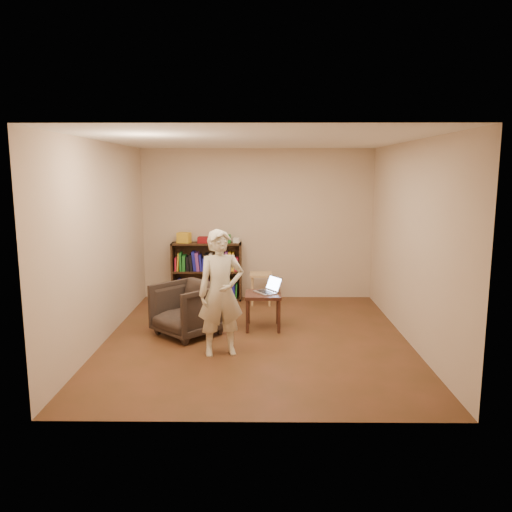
{
  "coord_description": "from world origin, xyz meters",
  "views": [
    {
      "loc": [
        0.06,
        -6.39,
        2.21
      ],
      "look_at": [
        -0.01,
        0.35,
        1.07
      ],
      "focal_mm": 35.0,
      "sensor_mm": 36.0,
      "label": 1
    }
  ],
  "objects_px": {
    "armchair": "(187,309)",
    "laptop": "(269,289)",
    "bookshelf": "(207,275)",
    "side_table": "(263,299)",
    "stool": "(261,279)",
    "person": "(221,293)"
  },
  "relations": [
    {
      "from": "side_table",
      "to": "laptop",
      "type": "relative_size",
      "value": 1.19
    },
    {
      "from": "stool",
      "to": "laptop",
      "type": "xyz_separation_m",
      "value": [
        0.11,
        -1.27,
        0.14
      ]
    },
    {
      "from": "laptop",
      "to": "person",
      "type": "height_order",
      "value": "person"
    },
    {
      "from": "person",
      "to": "bookshelf",
      "type": "bearing_deg",
      "value": 85.05
    },
    {
      "from": "armchair",
      "to": "person",
      "type": "distance_m",
      "value": 0.98
    },
    {
      "from": "side_table",
      "to": "person",
      "type": "height_order",
      "value": "person"
    },
    {
      "from": "side_table",
      "to": "laptop",
      "type": "distance_m",
      "value": 0.17
    },
    {
      "from": "bookshelf",
      "to": "armchair",
      "type": "bearing_deg",
      "value": -91.84
    },
    {
      "from": "bookshelf",
      "to": "laptop",
      "type": "relative_size",
      "value": 2.79
    },
    {
      "from": "bookshelf",
      "to": "stool",
      "type": "xyz_separation_m",
      "value": [
        0.94,
        -0.31,
        -0.02
      ]
    },
    {
      "from": "armchair",
      "to": "person",
      "type": "relative_size",
      "value": 0.52
    },
    {
      "from": "stool",
      "to": "side_table",
      "type": "xyz_separation_m",
      "value": [
        0.03,
        -1.32,
        0.0
      ]
    },
    {
      "from": "bookshelf",
      "to": "side_table",
      "type": "height_order",
      "value": "bookshelf"
    },
    {
      "from": "side_table",
      "to": "laptop",
      "type": "bearing_deg",
      "value": 33.14
    },
    {
      "from": "laptop",
      "to": "stool",
      "type": "bearing_deg",
      "value": 152.04
    },
    {
      "from": "stool",
      "to": "side_table",
      "type": "relative_size",
      "value": 1.03
    },
    {
      "from": "armchair",
      "to": "laptop",
      "type": "distance_m",
      "value": 1.18
    },
    {
      "from": "armchair",
      "to": "laptop",
      "type": "bearing_deg",
      "value": 60.67
    },
    {
      "from": "side_table",
      "to": "laptop",
      "type": "xyz_separation_m",
      "value": [
        0.08,
        0.05,
        0.14
      ]
    },
    {
      "from": "stool",
      "to": "laptop",
      "type": "relative_size",
      "value": 1.22
    },
    {
      "from": "person",
      "to": "stool",
      "type": "bearing_deg",
      "value": 63.63
    },
    {
      "from": "armchair",
      "to": "side_table",
      "type": "xyz_separation_m",
      "value": [
        1.03,
        0.29,
        0.07
      ]
    }
  ]
}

